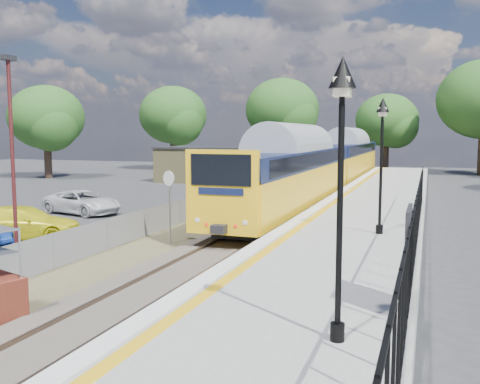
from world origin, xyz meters
The scene contains 15 objects.
ground centered at (0.00, 0.00, 0.00)m, with size 120.00×120.00×0.00m, color #2D2D30.
track_bed centered at (-0.47, 9.67, 0.09)m, with size 5.90×80.00×0.29m.
platform centered at (4.20, 8.00, 0.45)m, with size 5.00×70.00×0.90m, color gray.
platform_edge centered at (2.14, 8.00, 0.90)m, with size 0.90×70.00×0.01m.
victorian_lamp_south centered at (5.50, -4.00, 4.30)m, with size 0.44×0.44×4.60m.
victorian_lamp_north centered at (5.30, 6.00, 4.30)m, with size 0.44×0.44×4.60m.
palisade_fence centered at (6.55, 2.24, 1.84)m, with size 0.12×26.00×2.00m.
wire_fence centered at (-4.20, 12.00, 0.60)m, with size 0.06×52.00×1.20m.
outbuilding centered at (-10.91, 31.21, 1.52)m, with size 10.80×10.10×3.12m.
tree_line centered at (1.40, 42.00, 6.61)m, with size 56.80×43.80×11.88m.
train centered at (0.00, 25.20, 2.34)m, with size 2.82×40.83×3.51m.
speed_sign centered at (-2.50, 5.67, 1.98)m, with size 0.56×0.22×2.90m.
carpark_lamp centered at (-5.51, 0.88, 3.83)m, with size 0.25×0.50×6.69m.
car_yellow centered at (-8.67, 4.78, 0.67)m, with size 1.88×4.64×1.35m, color yellow.
car_white centered at (-10.67, 11.45, 0.63)m, with size 2.09×4.52×1.26m, color silver.
Camera 1 is at (6.82, -12.53, 4.30)m, focal length 40.00 mm.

